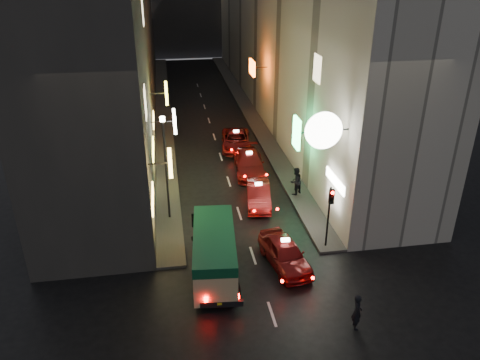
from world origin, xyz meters
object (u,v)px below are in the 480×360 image
lamp_post (166,162)px  traffic_light (330,205)px  minibus (214,249)px  pedestrian_crossing (357,310)px  taxi_near (285,251)px

lamp_post → traffic_light: bearing=-28.9°
minibus → lamp_post: bearing=109.4°
pedestrian_crossing → traffic_light: size_ratio=0.54×
taxi_near → minibus: bearing=-175.8°
traffic_light → lamp_post: lamp_post is taller
minibus → traffic_light: 6.40m
pedestrian_crossing → lamp_post: bearing=42.0°
traffic_light → lamp_post: bearing=151.1°
minibus → lamp_post: 6.54m
pedestrian_crossing → taxi_near: bearing=27.4°
pedestrian_crossing → minibus: bearing=56.3°
taxi_near → traffic_light: traffic_light is taller
pedestrian_crossing → traffic_light: traffic_light is taller
pedestrian_crossing → lamp_post: (-7.50, 10.34, 2.78)m
lamp_post → minibus: bearing=-70.6°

